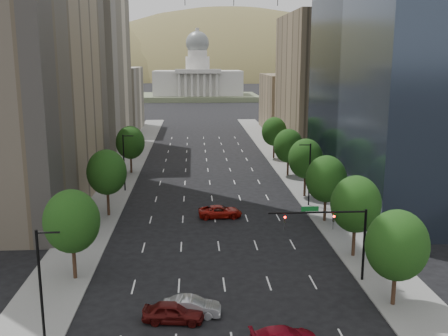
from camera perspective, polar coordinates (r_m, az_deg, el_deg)
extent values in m
cube|color=slate|center=(77.95, -12.83, -3.43)|extent=(6.00, 200.00, 0.15)
cube|color=slate|center=(79.01, 9.97, -3.10)|extent=(6.00, 200.00, 0.15)
cube|color=beige|center=(119.28, -14.49, 10.25)|extent=(14.00, 30.00, 35.00)
cube|color=beige|center=(152.22, -11.99, 7.47)|extent=(14.00, 26.00, 18.00)
cube|color=#8C7759|center=(117.57, 10.29, 9.19)|extent=(14.00, 30.00, 30.00)
cube|color=#8C7759|center=(150.24, 7.22, 7.19)|extent=(14.00, 26.00, 16.00)
cylinder|color=#382316|center=(46.43, 18.35, -12.21)|extent=(0.36, 0.36, 3.75)
ellipsoid|color=#103B11|center=(45.13, 18.64, -8.12)|extent=(5.20, 5.20, 5.98)
cylinder|color=#382316|center=(55.97, 14.21, -7.60)|extent=(0.36, 0.36, 4.00)
ellipsoid|color=#103B11|center=(54.85, 14.41, -3.90)|extent=(5.20, 5.20, 5.98)
cylinder|color=#382316|center=(66.95, 11.13, -4.24)|extent=(0.36, 0.36, 3.90)
ellipsoid|color=#103B11|center=(66.03, 11.26, -1.19)|extent=(5.20, 5.20, 5.98)
cylinder|color=#382316|center=(78.19, 8.96, -1.73)|extent=(0.36, 0.36, 4.10)
ellipsoid|color=#103B11|center=(77.37, 9.05, 1.05)|extent=(5.20, 5.20, 5.98)
cylinder|color=#382316|center=(91.60, 7.10, 0.26)|extent=(0.36, 0.36, 3.80)
ellipsoid|color=#103B11|center=(90.95, 7.16, 2.46)|extent=(5.20, 5.20, 5.98)
cylinder|color=#382316|center=(107.07, 5.55, 2.06)|extent=(0.36, 0.36, 4.00)
ellipsoid|color=#103B11|center=(106.48, 5.59, 4.05)|extent=(5.20, 5.20, 5.98)
cylinder|color=#382316|center=(50.97, -16.29, -9.71)|extent=(0.36, 0.36, 4.00)
ellipsoid|color=#103B11|center=(49.73, -16.54, -5.67)|extent=(5.20, 5.20, 5.98)
cylinder|color=#382316|center=(69.57, -12.73, -3.59)|extent=(0.36, 0.36, 4.15)
ellipsoid|color=#103B11|center=(68.64, -12.88, -0.45)|extent=(5.20, 5.20, 5.98)
cylinder|color=#382316|center=(94.65, -10.27, 0.59)|extent=(0.36, 0.36, 3.95)
ellipsoid|color=#103B11|center=(94.00, -10.35, 2.80)|extent=(5.20, 5.20, 5.98)
cylinder|color=black|center=(72.78, 9.47, -0.79)|extent=(0.20, 0.20, 9.00)
cylinder|color=black|center=(71.78, 8.96, 2.54)|extent=(1.60, 0.14, 0.14)
cylinder|color=black|center=(39.21, -19.65, -12.74)|extent=(0.20, 0.20, 9.00)
cylinder|color=black|center=(37.44, -18.94, -6.79)|extent=(1.60, 0.14, 0.14)
cylinder|color=black|center=(81.45, -11.03, 0.52)|extent=(0.20, 0.20, 9.00)
cylinder|color=black|center=(80.62, -10.59, 3.52)|extent=(1.60, 0.14, 0.14)
cylinder|color=black|center=(49.82, 15.27, -8.31)|extent=(0.24, 0.24, 7.00)
cylinder|color=black|center=(47.54, 10.33, -4.87)|extent=(9.00, 0.18, 0.18)
imported|color=black|center=(48.07, 12.05, -5.43)|extent=(0.18, 0.22, 1.10)
imported|color=black|center=(47.09, 6.74, -5.62)|extent=(0.18, 0.22, 1.10)
sphere|color=#FF0C07|center=(47.85, 12.11, -5.27)|extent=(0.20, 0.20, 0.20)
sphere|color=#FF0C07|center=(46.86, 6.78, -5.45)|extent=(0.20, 0.20, 0.20)
cube|color=#0C591E|center=(47.28, 9.52, -4.49)|extent=(1.60, 0.06, 0.45)
cube|color=#596647|center=(264.85, -2.91, 7.87)|extent=(60.00, 40.00, 2.50)
cube|color=silver|center=(264.42, -2.92, 9.44)|extent=(44.00, 26.00, 12.00)
cube|color=silver|center=(250.22, -2.90, 10.67)|extent=(22.00, 4.00, 2.00)
cylinder|color=silver|center=(264.16, -2.95, 11.50)|extent=(12.00, 12.00, 7.00)
cylinder|color=silver|center=(264.16, -2.96, 12.58)|extent=(9.60, 9.60, 3.00)
sphere|color=slate|center=(264.26, -2.97, 13.69)|extent=(11.60, 11.60, 11.60)
cylinder|color=silver|center=(264.49, -2.99, 14.96)|extent=(1.80, 1.80, 2.50)
ellipsoid|color=olive|center=(592.77, -16.96, 6.33)|extent=(380.00, 342.00, 190.00)
ellipsoid|color=olive|center=(618.78, 0.51, 6.26)|extent=(440.00, 396.00, 240.00)
ellipsoid|color=olive|center=(690.08, 14.61, 7.05)|extent=(360.00, 324.00, 200.00)
imported|color=#470D0B|center=(42.37, -5.64, -15.63)|extent=(5.08, 2.54, 1.66)
imported|color=#9FA0A5|center=(43.17, -3.63, -15.11)|extent=(4.89, 2.08, 1.57)
imported|color=maroon|center=(67.69, -0.43, -4.85)|extent=(5.85, 2.93, 1.59)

